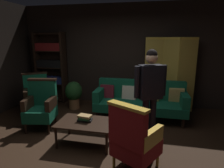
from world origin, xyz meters
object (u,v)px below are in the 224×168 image
object	(u,v)px
armchair_wing_left	(41,106)
velvet_couch	(140,99)
coffee_table	(86,124)
bookshelf	(51,66)
book_tan_leather	(85,116)
potted_plant	(74,93)
book_green_cloth	(85,118)
folding_screen	(169,74)
book_black_cloth	(85,120)
armchair_gilt_accent	(134,139)
standing_figure	(150,89)
armchair_wing_right	(37,95)

from	to	relation	value
armchair_wing_left	velvet_couch	bearing A→B (deg)	26.79
velvet_couch	coffee_table	xyz separation A→B (m)	(-0.86, -1.43, -0.08)
velvet_couch	bookshelf	bearing A→B (deg)	164.73
bookshelf	book_tan_leather	bearing A→B (deg)	-49.73
coffee_table	potted_plant	distance (m)	1.91
coffee_table	armchair_wing_left	world-z (taller)	armchair_wing_left
book_green_cloth	book_tan_leather	world-z (taller)	book_tan_leather
velvet_couch	book_tan_leather	world-z (taller)	velvet_couch
folding_screen	coffee_table	bearing A→B (deg)	-126.76
armchair_wing_left	book_green_cloth	distance (m)	1.17
velvet_couch	book_black_cloth	distance (m)	1.66
book_green_cloth	book_black_cloth	bearing A→B (deg)	90.00
coffee_table	potted_plant	world-z (taller)	potted_plant
armchair_gilt_accent	book_green_cloth	distance (m)	1.11
standing_figure	book_black_cloth	bearing A→B (deg)	-169.40
standing_figure	book_black_cloth	size ratio (longest dim) A/B	6.65
armchair_wing_left	book_black_cloth	world-z (taller)	armchair_wing_left
potted_plant	book_tan_leather	world-z (taller)	potted_plant
armchair_gilt_accent	armchair_wing_right	size ratio (longest dim) A/B	1.00
coffee_table	book_black_cloth	size ratio (longest dim) A/B	3.91
book_black_cloth	bookshelf	bearing A→B (deg)	130.27
standing_figure	potted_plant	size ratio (longest dim) A/B	2.28
armchair_gilt_accent	armchair_wing_right	bearing A→B (deg)	147.73
bookshelf	standing_figure	world-z (taller)	bookshelf
coffee_table	armchair_wing_right	bearing A→B (deg)	147.05
armchair_wing_right	book_tan_leather	bearing A→B (deg)	-32.48
armchair_gilt_accent	coffee_table	bearing A→B (deg)	148.99
folding_screen	bookshelf	distance (m)	3.39
bookshelf	standing_figure	distance (m)	3.51
velvet_couch	standing_figure	world-z (taller)	standing_figure
standing_figure	book_tan_leather	size ratio (longest dim) A/B	7.17
armchair_gilt_accent	potted_plant	distance (m)	2.88
folding_screen	armchair_wing_right	distance (m)	3.40
potted_plant	book_tan_leather	xyz separation A→B (m)	(0.91, -1.62, 0.09)
potted_plant	standing_figure	bearing A→B (deg)	-34.78
velvet_couch	standing_figure	size ratio (longest dim) A/B	1.25
velvet_couch	potted_plant	size ratio (longest dim) A/B	2.84
folding_screen	velvet_couch	distance (m)	1.08
standing_figure	book_black_cloth	xyz separation A→B (m)	(-1.13, -0.21, -0.59)
coffee_table	book_green_cloth	xyz separation A→B (m)	(-0.03, 0.04, 0.10)
standing_figure	potted_plant	world-z (taller)	standing_figure
velvet_couch	standing_figure	bearing A→B (deg)	-78.74
armchair_wing_right	book_black_cloth	distance (m)	1.94
coffee_table	armchair_wing_left	xyz separation A→B (m)	(-1.13, 0.43, 0.12)
velvet_couch	armchair_wing_left	bearing A→B (deg)	-153.21
folding_screen	coffee_table	distance (m)	2.66
folding_screen	armchair_wing_left	bearing A→B (deg)	-148.43
coffee_table	book_green_cloth	world-z (taller)	book_green_cloth
armchair_gilt_accent	armchair_wing_right	world-z (taller)	same
folding_screen	book_tan_leather	world-z (taller)	folding_screen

